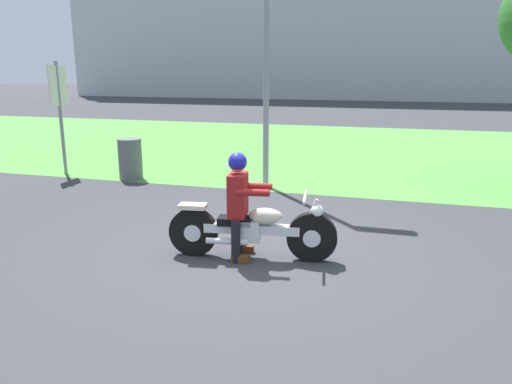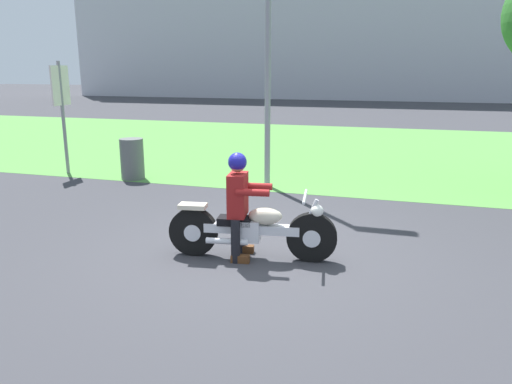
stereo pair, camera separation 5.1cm
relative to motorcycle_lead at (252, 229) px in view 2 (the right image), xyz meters
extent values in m
plane|color=#38383D|center=(0.00, 0.12, -0.39)|extent=(120.00, 120.00, 0.00)
cube|color=#549342|center=(0.00, 9.53, -0.39)|extent=(60.00, 12.00, 0.01)
cube|color=silver|center=(-2.76, 37.50, 6.70)|extent=(47.86, 8.00, 14.19)
cylinder|color=black|center=(0.77, 0.11, -0.07)|extent=(0.66, 0.21, 0.65)
cylinder|color=silver|center=(0.77, 0.11, -0.07)|extent=(0.24, 0.17, 0.23)
cylinder|color=black|center=(-0.78, -0.11, -0.07)|extent=(0.66, 0.21, 0.65)
cylinder|color=silver|center=(-0.78, -0.11, -0.07)|extent=(0.24, 0.17, 0.23)
cube|color=silver|center=(-0.01, 0.00, 0.01)|extent=(1.26, 0.32, 0.12)
cube|color=silver|center=(-0.06, -0.01, -0.01)|extent=(0.35, 0.28, 0.28)
ellipsoid|color=beige|center=(0.17, 0.03, 0.19)|extent=(0.47, 0.30, 0.22)
cube|color=black|center=(-0.22, -0.03, 0.11)|extent=(0.47, 0.30, 0.10)
cube|color=beige|center=(-0.78, -0.11, 0.28)|extent=(0.39, 0.25, 0.06)
cylinder|color=silver|center=(0.72, 0.11, 0.18)|extent=(0.26, 0.09, 0.53)
cylinder|color=silver|center=(0.67, 0.10, 0.47)|extent=(0.13, 0.66, 0.04)
sphere|color=white|center=(0.83, 0.12, 0.29)|extent=(0.16, 0.16, 0.16)
cylinder|color=silver|center=(-0.28, -0.18, -0.13)|extent=(0.56, 0.16, 0.08)
cylinder|color=black|center=(-0.21, 0.15, -0.11)|extent=(0.12, 0.12, 0.57)
cube|color=#593319|center=(-0.15, 0.16, -0.34)|extent=(0.25, 0.13, 0.10)
cylinder|color=black|center=(-0.16, -0.20, -0.11)|extent=(0.12, 0.12, 0.57)
cube|color=#593319|center=(-0.10, -0.19, -0.34)|extent=(0.25, 0.13, 0.10)
cube|color=maroon|center=(-0.19, -0.02, 0.46)|extent=(0.27, 0.41, 0.56)
cylinder|color=maroon|center=(0.01, 0.18, 0.54)|extent=(0.43, 0.15, 0.09)
cylinder|color=maroon|center=(0.06, -0.16, 0.54)|extent=(0.43, 0.15, 0.09)
sphere|color=tan|center=(-0.19, -0.02, 0.86)|extent=(0.20, 0.20, 0.20)
sphere|color=navy|center=(-0.19, -0.02, 0.89)|extent=(0.24, 0.24, 0.24)
cylinder|color=gray|center=(-0.90, 4.00, 2.45)|extent=(0.12, 0.12, 5.69)
cylinder|color=#595E5B|center=(-4.01, 3.82, 0.06)|extent=(0.52, 0.52, 0.92)
cylinder|color=gray|center=(-5.83, 3.93, 0.91)|extent=(0.08, 0.08, 2.60)
cube|color=silver|center=(-5.83, 3.93, 1.66)|extent=(0.04, 0.60, 0.90)
camera|label=1|loc=(1.76, -5.84, 2.04)|focal=34.56mm
camera|label=2|loc=(1.81, -5.83, 2.04)|focal=34.56mm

